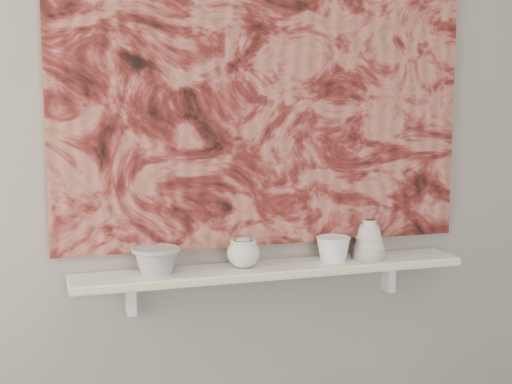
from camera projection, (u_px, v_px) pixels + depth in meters
name	position (u px, v px, depth m)	size (l,w,h in m)	color
wall_back	(265.00, 144.00, 2.54)	(3.60, 3.60, 0.00)	gray
shelf	(273.00, 270.00, 2.50)	(1.40, 0.18, 0.03)	silver
shelf_stripe	(282.00, 276.00, 2.42)	(1.40, 0.01, 0.02)	beige
bracket_left	(131.00, 297.00, 2.43)	(0.03, 0.06, 0.12)	silver
bracket_right	(389.00, 275.00, 2.72)	(0.03, 0.06, 0.12)	silver
painting	(266.00, 90.00, 2.50)	(1.50, 0.03, 1.10)	maroon
house_motif	(381.00, 174.00, 2.66)	(0.09, 0.00, 0.08)	black
bowl_grey	(156.00, 260.00, 2.37)	(0.16, 0.16, 0.09)	#9C9C99
cup_cream	(243.00, 253.00, 2.46)	(0.11, 0.11, 0.10)	beige
bell_vessel	(369.00, 239.00, 2.60)	(0.13, 0.13, 0.14)	beige
bowl_white	(333.00, 249.00, 2.56)	(0.12, 0.12, 0.09)	silver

